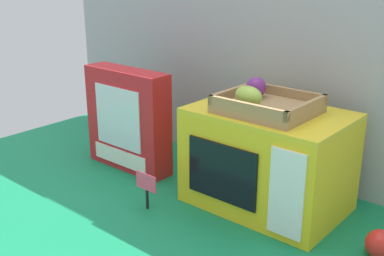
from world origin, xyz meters
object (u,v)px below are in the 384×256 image
object	(u,v)px
price_sign	(146,186)
cookie_set_box	(128,120)
loose_toy_apple	(380,245)
toy_microwave	(268,159)
food_groups_crate	(264,103)

from	to	relation	value
price_sign	cookie_set_box	bearing A→B (deg)	146.30
price_sign	loose_toy_apple	bearing A→B (deg)	17.26
price_sign	toy_microwave	bearing A→B (deg)	44.79
toy_microwave	loose_toy_apple	size ratio (longest dim) A/B	5.96
toy_microwave	food_groups_crate	size ratio (longest dim) A/B	1.77
cookie_set_box	loose_toy_apple	distance (m)	0.80
food_groups_crate	loose_toy_apple	size ratio (longest dim) A/B	3.37
cookie_set_box	loose_toy_apple	world-z (taller)	cookie_set_box
price_sign	loose_toy_apple	xyz separation A→B (m)	(0.55, 0.17, -0.03)
toy_microwave	food_groups_crate	distance (m)	0.15
toy_microwave	cookie_set_box	world-z (taller)	cookie_set_box
cookie_set_box	loose_toy_apple	bearing A→B (deg)	0.68
toy_microwave	cookie_set_box	size ratio (longest dim) A/B	1.25
food_groups_crate	cookie_set_box	distance (m)	0.48
toy_microwave	price_sign	xyz separation A→B (m)	(-0.23, -0.22, -0.06)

